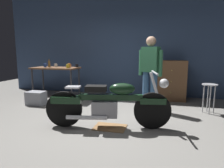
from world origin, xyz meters
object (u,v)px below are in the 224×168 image
mug_orange_travel (69,65)px  mug_yellow_tall (68,66)px  shop_stool (209,91)px  mug_black_matte (77,66)px  mug_white_ceramic (56,65)px  person_standing (150,70)px  storage_bin (36,98)px  mug_blue_enamel (45,65)px  wooden_dresser (171,80)px  motorcycle (109,103)px  bottle (49,64)px

mug_orange_travel → mug_yellow_tall: bearing=-77.1°
shop_stool → mug_orange_travel: (-3.53, 0.45, 0.46)m
mug_black_matte → mug_white_ceramic: 0.63m
person_standing → mug_orange_travel: (-2.26, 0.50, 0.03)m
storage_bin → mug_blue_enamel: bearing=101.5°
storage_bin → shop_stool: bearing=4.7°
mug_white_ceramic → mug_blue_enamel: bearing=-145.9°
wooden_dresser → motorcycle: bearing=-115.1°
motorcycle → mug_black_matte: (-1.47, 1.98, 0.50)m
mug_black_matte → mug_white_ceramic: (-0.62, -0.09, 0.00)m
wooden_dresser → bottle: size_ratio=4.56×
mug_yellow_tall → mug_blue_enamel: (-0.73, 0.07, 0.01)m
mug_white_ceramic → mug_yellow_tall: bearing=-25.4°
mug_orange_travel → mug_white_ceramic: size_ratio=1.06×
shop_stool → mug_black_matte: size_ratio=5.95×
bottle → mug_blue_enamel: bearing=-178.5°
mug_orange_travel → wooden_dresser: bearing=11.9°
motorcycle → storage_bin: 2.44m
motorcycle → mug_orange_travel: bearing=121.2°
shop_stool → bottle: bearing=175.0°
motorcycle → mug_white_ceramic: mug_white_ceramic is taller
storage_bin → mug_yellow_tall: 1.16m
mug_white_ceramic → mug_orange_travel: bearing=-8.1°
mug_orange_travel → mug_blue_enamel: size_ratio=1.04×
person_standing → mug_blue_enamel: size_ratio=14.38×
mug_yellow_tall → wooden_dresser: bearing=15.4°
storage_bin → mug_black_matte: mug_black_matte is taller
shop_stool → storage_bin: bearing=-175.3°
mug_white_ceramic → motorcycle: bearing=-42.1°
mug_orange_travel → storage_bin: bearing=-124.9°
mug_white_ceramic → bottle: size_ratio=0.47×
storage_bin → bottle: 1.08m
storage_bin → mug_black_matte: size_ratio=4.09×
wooden_dresser → mug_white_ceramic: (-3.22, -0.52, 0.40)m
motorcycle → wooden_dresser: size_ratio=1.97×
bottle → mug_black_matte: bearing=18.7°
mug_orange_travel → mug_blue_enamel: 0.70m
shop_stool → wooden_dresser: wooden_dresser is taller
person_standing → shop_stool: size_ratio=2.61×
person_standing → mug_blue_enamel: bearing=14.4°
mug_orange_travel → mug_black_matte: 0.22m
mug_orange_travel → mug_yellow_tall: mug_orange_travel is taller
mug_black_matte → bottle: (-0.73, -0.25, 0.05)m
storage_bin → mug_blue_enamel: 1.06m
mug_yellow_tall → mug_white_ceramic: size_ratio=0.97×
shop_stool → mug_black_matte: mug_black_matte is taller
motorcycle → person_standing: bearing=54.2°
person_standing → mug_yellow_tall: person_standing is taller
storage_bin → mug_blue_enamel: (-0.14, 0.70, 0.79)m
bottle → person_standing: bearing=-8.2°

